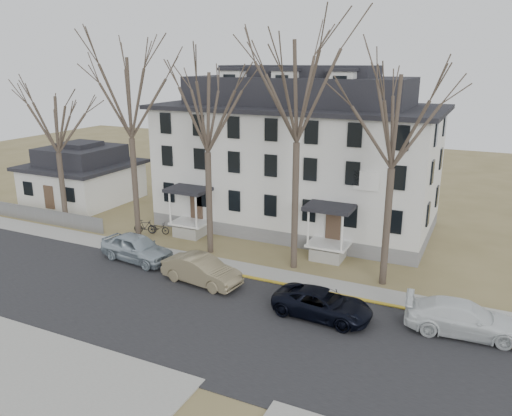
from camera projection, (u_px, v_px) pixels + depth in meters
The scene contains 18 objects.
ground at pixel (196, 339), 23.02m from camera, with size 120.00×120.00×0.00m, color olive.
main_road at pixel (218, 320), 24.75m from camera, with size 120.00×10.00×0.04m, color #27272A.
far_sidewalk at pixel (267, 275), 29.95m from camera, with size 120.00×2.00×0.08m, color #A09F97.
yellow_curb at pixel (344, 297), 27.10m from camera, with size 14.00×0.25×0.06m, color gold.
boarding_house at pixel (297, 156), 37.87m from camera, with size 20.80×12.36×12.05m.
small_house at pixel (83, 177), 45.31m from camera, with size 8.70×8.70×5.00m.
fence at pixel (36, 222), 39.91m from camera, with size 14.00×0.06×1.20m, color gray.
tree_far_left at pixel (128, 92), 33.11m from camera, with size 8.40×8.40×13.72m.
tree_mid_left at pixel (207, 107), 30.85m from camera, with size 7.80×7.80×12.74m.
tree_center at pixel (298, 84), 27.95m from camera, with size 9.00×9.00×14.70m.
tree_mid_right at pixel (395, 116), 26.10m from camera, with size 7.80×7.80×12.74m.
tree_bungalow at pixel (55, 121), 36.63m from camera, with size 6.60×6.60×10.78m.
car_silver at pixel (137, 248), 31.80m from camera, with size 2.05×5.10×1.74m, color #A8B8C1.
car_tan at pixel (202, 271), 28.58m from camera, with size 1.68×4.82×1.59m, color #827556.
car_navy at pixel (322, 304), 24.85m from camera, with size 2.29×4.97×1.38m, color black.
car_white at pixel (464, 319), 23.29m from camera, with size 2.16×5.32×1.54m, color white.
bicycle_left at pixel (158, 229), 36.85m from camera, with size 0.60×1.71×0.90m, color black.
bicycle_right at pixel (145, 227), 36.93m from camera, with size 0.49×1.74×1.04m, color black.
Camera 1 is at (11.26, -17.18, 12.35)m, focal length 35.00 mm.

